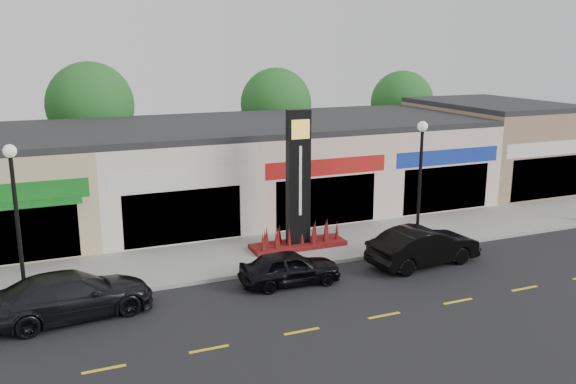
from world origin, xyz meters
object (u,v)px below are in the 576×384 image
object	(u,v)px
lamp_west_near	(16,208)
lamp_east_near	(420,171)
car_black_sedan	(290,268)
pylon_sign	(298,200)
car_dark_sedan	(72,295)
car_black_conv	(424,246)

from	to	relation	value
lamp_west_near	lamp_east_near	bearing A→B (deg)	0.00
lamp_east_near	car_black_sedan	distance (m)	7.60
lamp_west_near	car_black_sedan	xyz separation A→B (m)	(9.17, -1.75, -2.83)
lamp_east_near	pylon_sign	size ratio (longest dim) A/B	0.91
lamp_east_near	car_dark_sedan	size ratio (longest dim) A/B	1.04
pylon_sign	car_black_sedan	size ratio (longest dim) A/B	1.58
pylon_sign	car_black_sedan	distance (m)	4.23
lamp_west_near	pylon_sign	world-z (taller)	pylon_sign
car_dark_sedan	car_black_conv	distance (m)	13.57
lamp_west_near	pylon_sign	xyz separation A→B (m)	(11.00, 1.70, -1.20)
car_black_sedan	car_black_conv	xyz separation A→B (m)	(5.84, -0.16, 0.14)
lamp_west_near	car_black_conv	xyz separation A→B (m)	(15.01, -1.91, -2.69)
lamp_east_near	car_black_sedan	bearing A→B (deg)	-165.63
car_black_sedan	car_black_conv	size ratio (longest dim) A/B	0.80
pylon_sign	car_black_sedan	bearing A→B (deg)	-117.98
car_dark_sedan	car_black_conv	xyz separation A→B (m)	(13.56, -0.29, 0.02)
car_black_sedan	car_dark_sedan	bearing A→B (deg)	91.83
pylon_sign	car_black_conv	distance (m)	5.60
car_black_conv	lamp_west_near	bearing A→B (deg)	77.12
pylon_sign	car_black_sedan	world-z (taller)	pylon_sign
lamp_east_near	car_dark_sedan	bearing A→B (deg)	-173.66
lamp_west_near	car_dark_sedan	size ratio (longest dim) A/B	1.04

